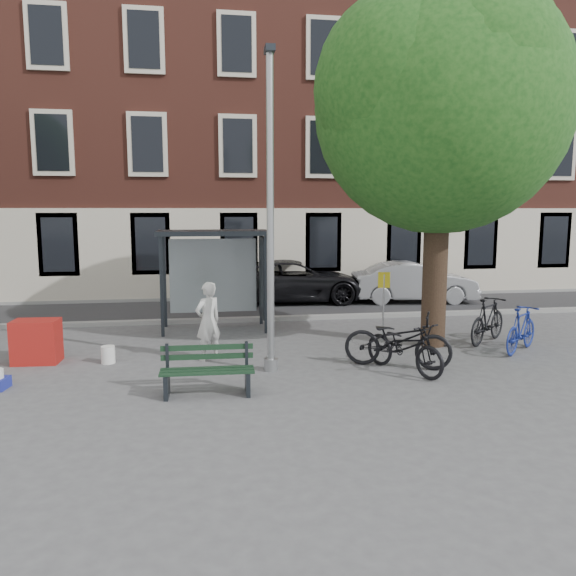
% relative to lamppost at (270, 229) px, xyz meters
% --- Properties ---
extents(ground, '(90.00, 90.00, 0.00)m').
position_rel_lamppost_xyz_m(ground, '(0.00, 0.00, -2.78)').
color(ground, '#4C4C4F').
rests_on(ground, ground).
extents(road, '(40.00, 4.00, 0.01)m').
position_rel_lamppost_xyz_m(road, '(0.00, 7.00, -2.78)').
color(road, '#28282B').
rests_on(road, ground).
extents(curb_near, '(40.00, 0.25, 0.12)m').
position_rel_lamppost_xyz_m(curb_near, '(0.00, 5.00, -2.72)').
color(curb_near, gray).
rests_on(curb_near, ground).
extents(curb_far, '(40.00, 0.25, 0.12)m').
position_rel_lamppost_xyz_m(curb_far, '(0.00, 9.00, -2.72)').
color(curb_far, gray).
rests_on(curb_far, ground).
extents(building_row, '(30.00, 8.00, 14.00)m').
position_rel_lamppost_xyz_m(building_row, '(0.00, 13.00, 4.22)').
color(building_row, brown).
rests_on(building_row, ground).
extents(lamppost, '(0.28, 0.35, 6.11)m').
position_rel_lamppost_xyz_m(lamppost, '(0.00, 0.00, 0.00)').
color(lamppost, '#9EA0A3').
rests_on(lamppost, ground).
extents(tree_right, '(5.76, 5.60, 8.20)m').
position_rel_lamppost_xyz_m(tree_right, '(4.01, 1.38, 2.83)').
color(tree_right, black).
rests_on(tree_right, ground).
extents(bus_shelter, '(2.85, 1.45, 2.62)m').
position_rel_lamppost_xyz_m(bus_shelter, '(-0.61, 4.11, -0.87)').
color(bus_shelter, '#1E2328').
rests_on(bus_shelter, ground).
extents(painter, '(0.72, 0.67, 1.66)m').
position_rel_lamppost_xyz_m(painter, '(-1.20, 1.00, -1.95)').
color(painter, silver).
rests_on(painter, ground).
extents(bench, '(1.61, 0.57, 0.82)m').
position_rel_lamppost_xyz_m(bench, '(-1.25, -1.25, -2.41)').
color(bench, '#1E2328').
rests_on(bench, ground).
extents(bike_a, '(2.25, 1.59, 1.12)m').
position_rel_lamppost_xyz_m(bike_a, '(2.54, -0.15, -2.22)').
color(bike_a, black).
rests_on(bike_a, ground).
extents(bike_b, '(1.62, 1.46, 1.03)m').
position_rel_lamppost_xyz_m(bike_b, '(5.69, 0.61, -2.27)').
color(bike_b, navy).
rests_on(bike_b, ground).
extents(bike_c, '(1.50, 2.01, 1.01)m').
position_rel_lamppost_xyz_m(bike_c, '(2.55, -0.50, -2.28)').
color(bike_c, black).
rests_on(bike_c, ground).
extents(bike_d, '(1.74, 1.55, 1.10)m').
position_rel_lamppost_xyz_m(bike_d, '(5.38, 1.52, -2.24)').
color(bike_d, black).
rests_on(bike_d, ground).
extents(car_dark, '(5.28, 2.61, 1.44)m').
position_rel_lamppost_xyz_m(car_dark, '(1.83, 8.21, -2.06)').
color(car_dark, black).
rests_on(car_dark, ground).
extents(car_silver, '(4.33, 1.95, 1.38)m').
position_rel_lamppost_xyz_m(car_silver, '(5.87, 7.48, -2.09)').
color(car_silver, '#929399').
rests_on(car_silver, ground).
extents(red_stand, '(0.93, 0.64, 0.90)m').
position_rel_lamppost_xyz_m(red_stand, '(-4.71, 1.31, -2.33)').
color(red_stand, '#A01A15').
rests_on(red_stand, ground).
extents(bucket_a, '(0.32, 0.32, 0.36)m').
position_rel_lamppost_xyz_m(bucket_a, '(-3.26, 1.05, -2.60)').
color(bucket_a, white).
rests_on(bucket_a, ground).
extents(notice_sign, '(0.29, 0.06, 1.67)m').
position_rel_lamppost_xyz_m(notice_sign, '(3.00, 2.13, -1.62)').
color(notice_sign, '#9EA0A3').
rests_on(notice_sign, ground).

